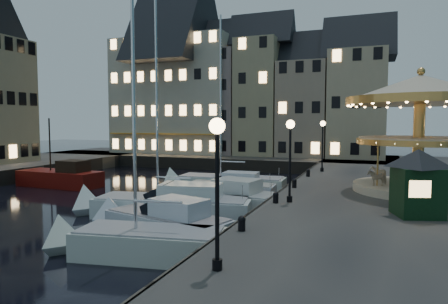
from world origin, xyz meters
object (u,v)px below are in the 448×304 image
at_px(streetlamp_b, 290,149).
at_px(motorboat_e, 225,190).
at_px(bollard_c, 294,183).
at_px(ticket_kiosk, 418,171).
at_px(red_fishing_boat, 61,178).
at_px(motorboat_f, 224,184).
at_px(streetlamp_a, 217,172).
at_px(streetlamp_c, 323,139).
at_px(motorboat_a, 136,244).
at_px(motorboat_c, 166,205).
at_px(bollard_b, 276,197).
at_px(motorboat_d, 220,199).
at_px(bollard_a, 242,223).
at_px(bollard_d, 308,172).
at_px(motorboat_b, 161,224).
at_px(carousel, 420,111).

relative_size(streetlamp_b, motorboat_e, 0.58).
xyz_separation_m(bollard_c, ticket_kiosk, (6.36, -5.59, 1.66)).
distance_m(bollard_c, red_fishing_boat, 19.86).
xyz_separation_m(motorboat_f, ticket_kiosk, (12.77, -10.20, 2.73)).
distance_m(streetlamp_a, streetlamp_c, 23.50).
distance_m(motorboat_a, motorboat_c, 6.67).
height_order(bollard_b, motorboat_e, motorboat_e).
relative_size(streetlamp_b, bollard_c, 7.32).
bearing_deg(bollard_b, streetlamp_c, 87.55).
distance_m(streetlamp_a, motorboat_d, 14.05).
relative_size(bollard_b, motorboat_a, 0.05).
height_order(streetlamp_b, motorboat_e, streetlamp_b).
distance_m(streetlamp_a, bollard_c, 14.71).
distance_m(motorboat_c, motorboat_f, 9.44).
height_order(motorboat_e, motorboat_f, motorboat_f).
distance_m(streetlamp_c, motorboat_e, 10.20).
xyz_separation_m(bollard_a, motorboat_d, (-4.27, 8.73, -0.96)).
relative_size(motorboat_a, motorboat_c, 0.89).
relative_size(bollard_c, motorboat_a, 0.05).
relative_size(streetlamp_b, ticket_kiosk, 1.26).
height_order(motorboat_d, motorboat_e, same).
bearing_deg(bollard_c, motorboat_d, -157.53).
height_order(streetlamp_a, motorboat_a, motorboat_a).
height_order(streetlamp_c, motorboat_a, motorboat_a).
distance_m(bollard_c, bollard_d, 5.50).
relative_size(streetlamp_a, streetlamp_b, 1.00).
xyz_separation_m(bollard_c, red_fishing_boat, (-19.77, 1.63, -0.91)).
distance_m(bollard_d, motorboat_b, 14.69).
xyz_separation_m(motorboat_c, motorboat_e, (1.29, 6.03, -0.04)).
distance_m(streetlamp_c, motorboat_f, 8.98).
bearing_deg(motorboat_c, bollard_b, -1.60).
height_order(streetlamp_c, bollard_d, streetlamp_c).
relative_size(bollard_d, motorboat_f, 0.05).
relative_size(streetlamp_c, carousel, 0.51).
xyz_separation_m(streetlamp_b, motorboat_e, (-5.65, 5.71, -3.38)).
distance_m(motorboat_b, motorboat_f, 13.14).
xyz_separation_m(motorboat_d, motorboat_e, (-0.77, 2.98, -0.00)).
height_order(streetlamp_c, motorboat_f, motorboat_f).
bearing_deg(bollard_d, motorboat_e, -139.62).
distance_m(streetlamp_b, motorboat_d, 6.53).
relative_size(bollard_d, motorboat_c, 0.04).
distance_m(bollard_b, motorboat_c, 6.40).
distance_m(bollard_d, carousel, 9.41).
bearing_deg(ticket_kiosk, red_fishing_boat, 164.56).
xyz_separation_m(streetlamp_b, carousel, (6.37, 5.47, 2.00)).
bearing_deg(motorboat_c, streetlamp_a, -54.38).
height_order(bollard_a, motorboat_e, motorboat_e).
height_order(motorboat_c, motorboat_f, motorboat_c).
relative_size(motorboat_a, carousel, 1.42).
xyz_separation_m(bollard_d, red_fishing_boat, (-19.77, -3.87, -0.91)).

